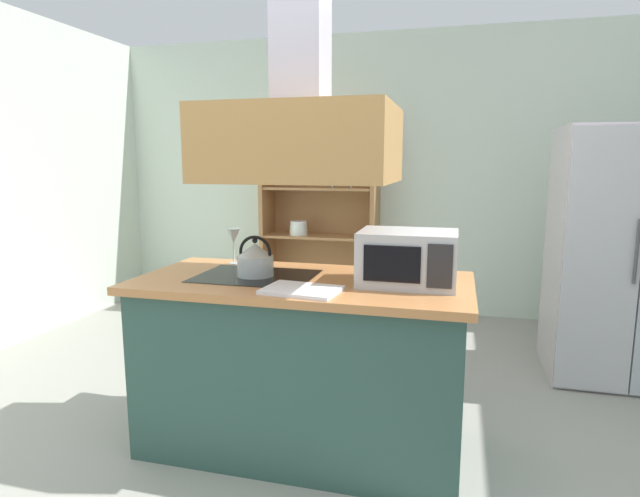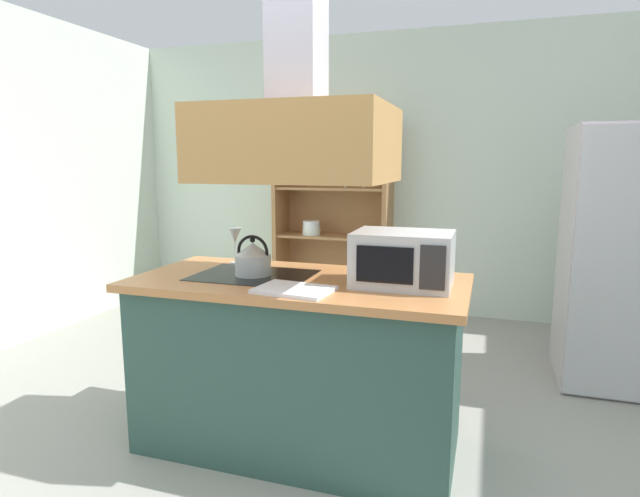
{
  "view_description": "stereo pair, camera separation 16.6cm",
  "coord_description": "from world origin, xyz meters",
  "px_view_note": "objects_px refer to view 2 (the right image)",
  "views": [
    {
      "loc": [
        0.53,
        -2.2,
        1.49
      ],
      "look_at": [
        -0.21,
        0.61,
        1.0
      ],
      "focal_mm": 29.27,
      "sensor_mm": 36.0,
      "label": 1
    },
    {
      "loc": [
        0.69,
        -2.15,
        1.49
      ],
      "look_at": [
        -0.21,
        0.61,
        1.0
      ],
      "focal_mm": 29.27,
      "sensor_mm": 36.0,
      "label": 2
    }
  ],
  "objects_px": {
    "dish_cabinet": "(333,228)",
    "cutting_board": "(294,290)",
    "kettle": "(253,259)",
    "refrigerator": "(638,258)",
    "wine_glass_on_counter": "(235,237)",
    "microwave": "(403,259)"
  },
  "relations": [
    {
      "from": "dish_cabinet",
      "to": "microwave",
      "type": "bearing_deg",
      "value": -66.41
    },
    {
      "from": "dish_cabinet",
      "to": "wine_glass_on_counter",
      "type": "distance_m",
      "value": 2.26
    },
    {
      "from": "dish_cabinet",
      "to": "wine_glass_on_counter",
      "type": "xyz_separation_m",
      "value": [
        0.07,
        -2.25,
        0.22
      ]
    },
    {
      "from": "refrigerator",
      "to": "cutting_board",
      "type": "height_order",
      "value": "refrigerator"
    },
    {
      "from": "dish_cabinet",
      "to": "kettle",
      "type": "height_order",
      "value": "dish_cabinet"
    },
    {
      "from": "kettle",
      "to": "cutting_board",
      "type": "relative_size",
      "value": 0.62
    },
    {
      "from": "refrigerator",
      "to": "wine_glass_on_counter",
      "type": "xyz_separation_m",
      "value": [
        -2.34,
        -1.16,
        0.19
      ]
    },
    {
      "from": "kettle",
      "to": "refrigerator",
      "type": "bearing_deg",
      "value": 34.28
    },
    {
      "from": "microwave",
      "to": "wine_glass_on_counter",
      "type": "bearing_deg",
      "value": 166.05
    },
    {
      "from": "kettle",
      "to": "wine_glass_on_counter",
      "type": "xyz_separation_m",
      "value": [
        -0.24,
        0.27,
        0.06
      ]
    },
    {
      "from": "cutting_board",
      "to": "wine_glass_on_counter",
      "type": "xyz_separation_m",
      "value": [
        -0.57,
        0.53,
        0.14
      ]
    },
    {
      "from": "microwave",
      "to": "cutting_board",
      "type": "bearing_deg",
      "value": -148.62
    },
    {
      "from": "cutting_board",
      "to": "dish_cabinet",
      "type": "bearing_deg",
      "value": 103.04
    },
    {
      "from": "kettle",
      "to": "microwave",
      "type": "distance_m",
      "value": 0.78
    },
    {
      "from": "dish_cabinet",
      "to": "cutting_board",
      "type": "distance_m",
      "value": 2.85
    },
    {
      "from": "cutting_board",
      "to": "wine_glass_on_counter",
      "type": "distance_m",
      "value": 0.79
    },
    {
      "from": "kettle",
      "to": "cutting_board",
      "type": "bearing_deg",
      "value": -37.87
    },
    {
      "from": "microwave",
      "to": "refrigerator",
      "type": "bearing_deg",
      "value": 46.79
    },
    {
      "from": "refrigerator",
      "to": "wine_glass_on_counter",
      "type": "distance_m",
      "value": 2.62
    },
    {
      "from": "wine_glass_on_counter",
      "to": "refrigerator",
      "type": "bearing_deg",
      "value": 26.28
    },
    {
      "from": "wine_glass_on_counter",
      "to": "dish_cabinet",
      "type": "bearing_deg",
      "value": 91.9
    },
    {
      "from": "dish_cabinet",
      "to": "cutting_board",
      "type": "height_order",
      "value": "dish_cabinet"
    }
  ]
}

